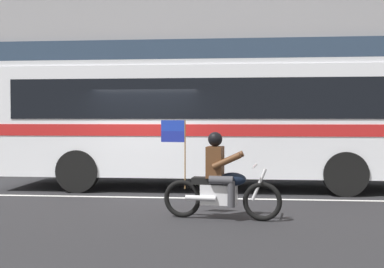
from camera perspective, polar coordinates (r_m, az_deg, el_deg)
ground_plane at (r=12.10m, az=-5.47°, el=-6.80°), size 60.00×60.00×0.00m
sidewalk_curb at (r=17.09m, az=-2.22°, el=-4.03°), size 28.00×3.80×0.15m
lane_center_stripe at (r=11.52m, az=-6.04°, el=-7.22°), size 26.60×0.14×0.01m
office_building_facade at (r=19.70m, az=-1.32°, el=13.69°), size 28.00×0.89×11.72m
transit_bus at (r=12.96m, az=3.03°, el=2.13°), size 10.91×2.64×3.22m
motorcycle_with_rider at (r=8.94m, az=3.26°, el=-5.53°), size 2.18×0.67×1.78m
fire_hydrant at (r=16.08m, az=1.80°, el=-2.81°), size 0.22×0.30×0.75m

